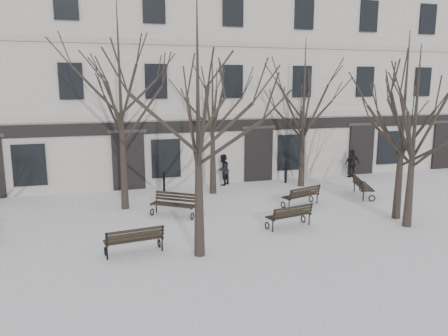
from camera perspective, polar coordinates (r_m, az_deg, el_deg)
name	(u,v)px	position (r m, az deg, el deg)	size (l,w,h in m)	color
ground	(247,232)	(15.94, 3.05, -8.37)	(100.00, 100.00, 0.00)	silver
building	(177,80)	(27.59, -6.19, 11.35)	(40.40, 10.20, 11.40)	#BCB7AE
tree_1	(198,99)	(12.91, -3.43, 8.93)	(5.40, 5.40, 7.71)	black
tree_2	(405,104)	(18.11, 22.51, 7.70)	(5.05, 5.05, 7.21)	black
tree_3	(416,115)	(17.21, 23.75, 6.31)	(4.66, 4.66, 6.65)	black
tree_4	(120,81)	(18.60, -13.45, 10.94)	(6.01, 6.01, 8.59)	black
tree_5	(213,107)	(20.84, -1.50, 7.91)	(4.68, 4.68, 6.69)	black
tree_6	(304,95)	(22.69, 10.42, 9.42)	(5.32, 5.32, 7.60)	black
bench_1	(134,239)	(14.09, -11.66, -9.08)	(1.88, 0.88, 0.91)	black
bench_2	(290,215)	(16.46, 8.58, -6.09)	(1.86, 0.99, 0.89)	black
bench_3	(174,204)	(17.80, -6.50, -4.64)	(1.88, 1.63, 0.94)	black
bench_4	(302,195)	(19.38, 10.12, -3.51)	(1.90, 1.18, 0.91)	black
bench_5	(362,185)	(21.73, 17.54, -2.18)	(1.35, 2.05, 0.98)	black
bollard_a	(164,181)	(21.69, -7.84, -1.71)	(0.14, 0.14, 1.06)	black
bollard_b	(286,171)	(23.74, 8.08, -0.43)	(0.15, 0.15, 1.20)	black
pedestrian_b	(223,185)	(23.17, -0.13, -2.23)	(0.80, 0.63, 1.65)	black
pedestrian_c	(351,177)	(26.16, 16.31, -1.16)	(0.95, 0.39, 1.62)	black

